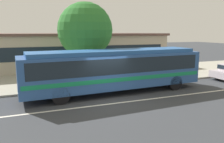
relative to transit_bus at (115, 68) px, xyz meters
name	(u,v)px	position (x,y,z in m)	size (l,w,h in m)	color
ground_plane	(108,100)	(-1.00, -1.36, -1.62)	(120.00, 120.00, 0.00)	#35383D
sidewalk_slab	(81,77)	(-1.00, 5.35, -1.56)	(60.00, 8.00, 0.12)	#9E9B8C
lane_stripe_center	(113,103)	(-1.00, -2.16, -1.62)	(56.00, 0.16, 0.01)	silver
transit_bus	(115,68)	(0.00, 0.00, 0.00)	(11.86, 2.98, 2.78)	#2A5294
pedestrian_waiting_near_sign	(104,69)	(0.20, 2.73, -0.53)	(0.37, 0.37, 1.66)	navy
pedestrian_walking_along_curb	(171,67)	(5.58, 1.75, -0.49)	(0.47, 0.47, 1.71)	#685B52
pedestrian_standing_by_tree	(150,68)	(3.69, 1.85, -0.48)	(0.39, 0.39, 1.74)	#6E5F54
bus_stop_sign	(156,61)	(4.34, 2.12, 0.00)	(0.08, 0.44, 2.33)	gray
street_tree_near_stop	(85,30)	(-0.94, 3.92, 2.42)	(4.25, 4.25, 6.05)	brown
station_building	(67,50)	(-0.88, 12.33, 0.26)	(21.35, 8.60, 3.74)	#AFA18D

